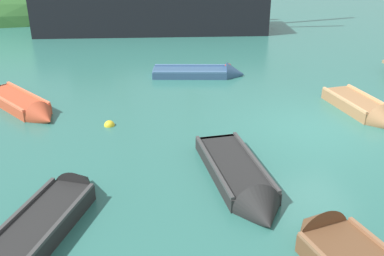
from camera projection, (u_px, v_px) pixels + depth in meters
ground_plane at (317, 129)px, 12.81m from camera, size 120.00×120.00×0.00m
sailing_ship at (149, 16)px, 24.38m from camera, size 15.04×6.14×13.21m
rowboat_center at (242, 184)px, 9.91m from camera, size 1.28×3.80×1.05m
rowboat_far at (56, 212)px, 8.92m from camera, size 2.46×3.19×0.95m
rowboat_near_dock at (205, 74)px, 17.29m from camera, size 3.67×1.97×0.94m
rowboat_outer_right at (365, 111)px, 13.78m from camera, size 1.04×2.99×0.99m
rowboat_portside at (24, 107)px, 14.08m from camera, size 2.54×3.60×0.88m
buoy_red at (228, 67)px, 18.41m from camera, size 0.30×0.30×0.30m
buoy_yellow at (109, 126)px, 13.04m from camera, size 0.32×0.32×0.32m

